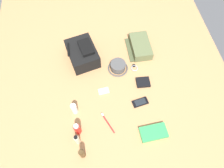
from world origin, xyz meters
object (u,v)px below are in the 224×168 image
cologne_bottle (82,154)px  wallet (143,82)px  toothpaste_tube (74,109)px  wristwatch (134,68)px  lotion_bottle (77,140)px  media_player (104,91)px  bucket_hat (118,66)px  sunscreen_spray (77,129)px  backpack (83,53)px  toiletry_pouch (140,46)px  paperback_novel (153,133)px  cell_phone (140,102)px  toothbrush (107,122)px

cologne_bottle → wallet: (0.50, -0.54, -0.05)m
toothpaste_tube → cologne_bottle: bearing=-174.3°
wristwatch → wallet: bearing=-165.0°
lotion_bottle → media_player: 0.44m
bucket_hat → sunscreen_spray: 0.62m
backpack → sunscreen_spray: bearing=172.2°
bucket_hat → cologne_bottle: cologne_bottle is taller
backpack → bucket_hat: bearing=-117.9°
cologne_bottle → toothpaste_tube: bearing=5.7°
toiletry_pouch → paperback_novel: 0.77m
lotion_bottle → cologne_bottle: bearing=-164.5°
backpack → toiletry_pouch: size_ratio=1.25×
cell_phone → wristwatch: size_ratio=1.88×
bucket_hat → sunscreen_spray: bearing=143.3°
bucket_hat → cell_phone: 0.36m
cologne_bottle → sunscreen_spray: size_ratio=0.92×
lotion_bottle → toothpaste_tube: lotion_bottle is taller
toothpaste_tube → paperback_novel: 0.61m
toiletry_pouch → wristwatch: (-0.20, 0.09, -0.03)m
cologne_bottle → wristwatch: 0.82m
cologne_bottle → lotion_bottle: lotion_bottle is taller
paperback_novel → cell_phone: 0.25m
toiletry_pouch → bucket_hat: bearing=128.0°
cologne_bottle → cell_phone: (0.33, -0.48, -0.05)m
cologne_bottle → wallet: size_ratio=1.12×
bucket_hat → paperback_novel: bearing=-164.3°
backpack → cell_phone: size_ratio=2.60×
toiletry_pouch → cologne_bottle: 1.03m
toothpaste_tube → media_player: size_ratio=1.43×
sunscreen_spray → cell_phone: bearing=-72.3°
toiletry_pouch → media_player: toiletry_pouch is taller
cell_phone → paperback_novel: bearing=-170.0°
cologne_bottle → toothbrush: cologne_bottle is taller
toiletry_pouch → lotion_bottle: size_ratio=2.09×
lotion_bottle → bucket_hat: bearing=-33.5°
sunscreen_spray → wallet: sunscreen_spray is taller
toothbrush → cell_phone: bearing=-66.9°
cologne_bottle → wallet: 0.74m
cell_phone → wristwatch: (0.32, -0.02, -0.00)m
wallet → lotion_bottle: bearing=127.8°
sunscreen_spray → cell_phone: sunscreen_spray is taller
lotion_bottle → sunscreen_spray: size_ratio=0.99×
wristwatch → cell_phone: bearing=176.7°
cologne_bottle → media_player: bearing=-23.5°
bucket_hat → paperback_novel: bucket_hat is taller
bucket_hat → toothpaste_tube: (-0.34, 0.39, 0.03)m
cologne_bottle → sunscreen_spray: (0.17, 0.02, 0.01)m
bucket_hat → sunscreen_spray: (-0.50, 0.37, 0.03)m
backpack → bucket_hat: size_ratio=2.00×
bucket_hat → wristwatch: (-0.02, -0.14, -0.03)m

